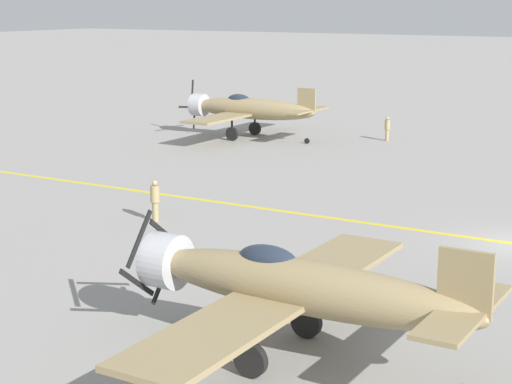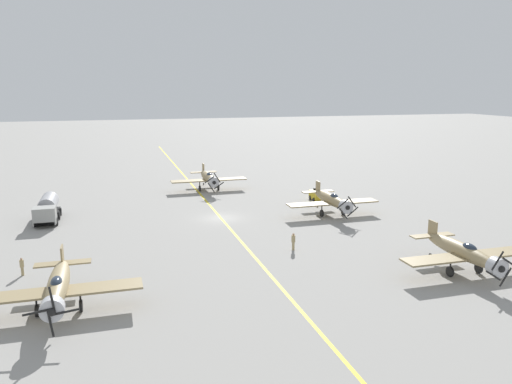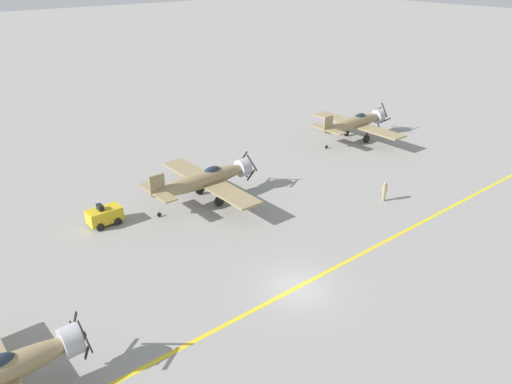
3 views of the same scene
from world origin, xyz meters
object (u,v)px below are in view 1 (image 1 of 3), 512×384
airplane_far_right (248,109)px  ground_crew_walking (155,199)px  airplane_mid_left (292,286)px  ground_crew_inspecting (387,128)px

airplane_far_right → ground_crew_walking: 23.15m
ground_crew_walking → airplane_mid_left: bearing=-129.2°
airplane_mid_left → ground_crew_inspecting: 36.89m
airplane_far_right → ground_crew_inspecting: 9.52m
airplane_mid_left → ground_crew_walking: 15.32m
ground_crew_walking → ground_crew_inspecting: bearing=-0.4°
airplane_far_right → ground_crew_inspecting: bearing=-64.9°
airplane_mid_left → airplane_far_right: bearing=37.4°
ground_crew_inspecting → airplane_far_right: bearing=113.7°
airplane_far_right → ground_crew_walking: bearing=-157.1°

